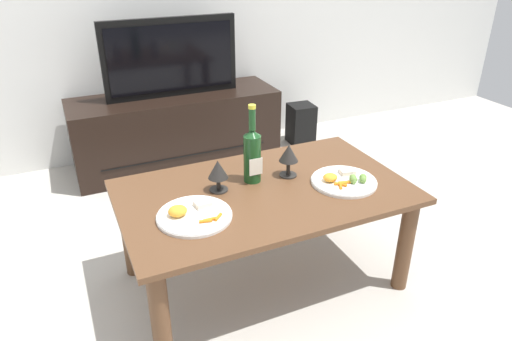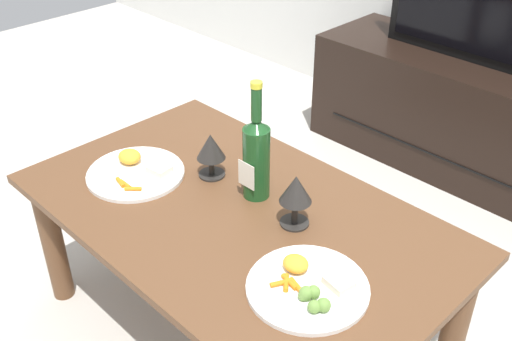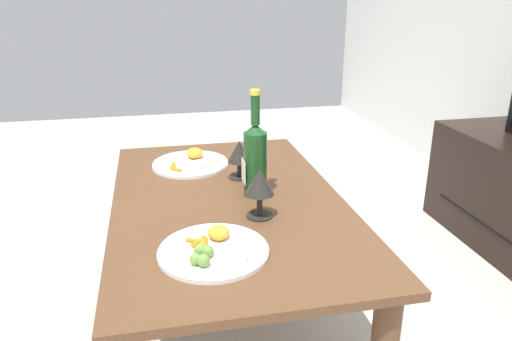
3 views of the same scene
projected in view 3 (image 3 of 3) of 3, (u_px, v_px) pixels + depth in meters
ground_plane at (231, 321)px, 1.76m from camera, size 6.40×6.40×0.00m
dining_table at (228, 221)px, 1.62m from camera, size 1.23×0.74×0.48m
wine_bottle at (255, 156)px, 1.58m from camera, size 0.08×0.08×0.35m
goblet_left at (239, 153)px, 1.74m from camera, size 0.09×0.09×0.14m
goblet_right at (260, 185)px, 1.43m from camera, size 0.09×0.09×0.15m
dinner_plate_left at (191, 163)px, 1.89m from camera, size 0.29×0.29×0.05m
dinner_plate_right at (213, 250)px, 1.26m from camera, size 0.29×0.29×0.05m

